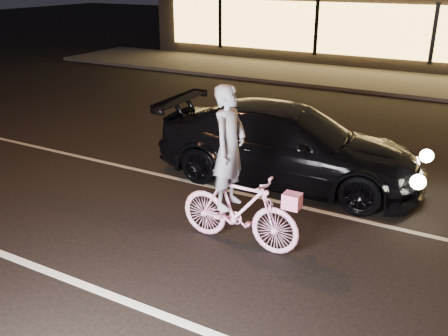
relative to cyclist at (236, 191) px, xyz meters
The scene contains 6 objects.
ground 1.09m from the cyclist, 34.83° to the right, with size 90.00×90.00×0.00m, color black.
lane_stripe_near 2.15m from the cyclist, 73.17° to the right, with size 60.00×0.12×0.01m, color silver.
lane_stripe_far 1.89m from the cyclist, 70.25° to the left, with size 60.00×0.10×0.01m, color gray.
sidewalk 12.64m from the cyclist, 87.39° to the left, with size 30.00×4.00×0.12m, color #383533.
cyclist is the anchor object (origin of this frame).
sedan 2.59m from the cyclist, 95.81° to the left, with size 5.07×2.27×1.44m.
Camera 1 is at (2.41, -5.32, 3.74)m, focal length 40.00 mm.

